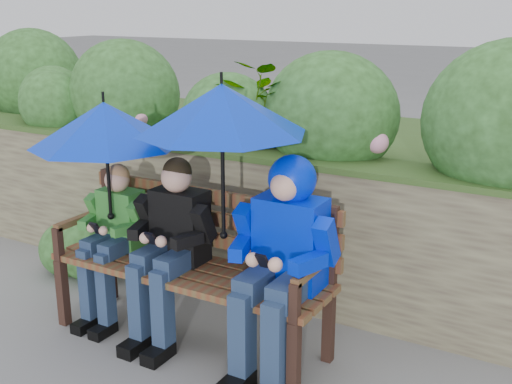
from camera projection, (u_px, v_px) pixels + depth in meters
The scene contains 8 objects.
ground at pixel (248, 347), 3.85m from camera, with size 60.00×60.00×0.00m, color slate.
garden_backdrop at pixel (351, 180), 4.96m from camera, with size 8.00×2.87×1.90m.
park_bench at pixel (195, 256), 3.85m from camera, with size 1.76×0.52×0.93m.
boy_left at pixel (113, 233), 4.05m from camera, with size 0.42×0.48×1.03m.
boy_middle at pixel (171, 241), 3.81m from camera, with size 0.49×0.57×1.12m.
boy_right at pixel (282, 250), 3.43m from camera, with size 0.56×0.68×1.22m.
umbrella_left at pixel (105, 124), 3.81m from camera, with size 0.91×0.91×0.79m.
umbrella_right at pixel (222, 109), 3.39m from camera, with size 0.94×0.94×0.93m.
Camera 1 is at (1.76, -2.95, 1.98)m, focal length 45.00 mm.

